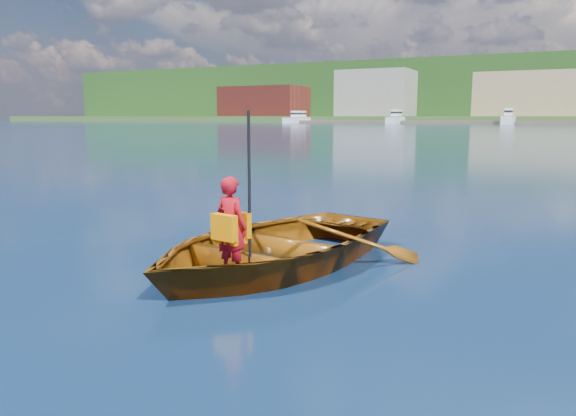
# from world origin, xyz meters

# --- Properties ---
(ground) EXTENTS (600.00, 600.00, 0.00)m
(ground) POSITION_xyz_m (0.00, 0.00, 0.00)
(ground) COLOR #0E1E44
(ground) RESTS_ON ground
(rowboat) EXTENTS (3.76, 4.69, 0.87)m
(rowboat) POSITION_xyz_m (1.22, -0.77, 0.28)
(rowboat) COLOR #76300B
(rowboat) RESTS_ON ground
(child_paddler) EXTENTS (0.48, 0.39, 1.92)m
(child_paddler) POSITION_xyz_m (1.18, -1.68, 0.69)
(child_paddler) COLOR #AB0C18
(child_paddler) RESTS_ON ground
(shoreline) EXTENTS (400.00, 140.00, 22.00)m
(shoreline) POSITION_xyz_m (0.00, 236.61, 10.32)
(shoreline) COLOR #3A521E
(shoreline) RESTS_ON ground
(waterfront_buildings) EXTENTS (202.00, 16.00, 14.00)m
(waterfront_buildings) POSITION_xyz_m (-7.74, 165.00, 7.74)
(waterfront_buildings) COLOR brown
(waterfront_buildings) RESTS_ON ground
(marina_yachts) EXTENTS (142.39, 12.26, 4.23)m
(marina_yachts) POSITION_xyz_m (-1.94, 143.28, 1.35)
(marina_yachts) COLOR white
(marina_yachts) RESTS_ON ground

